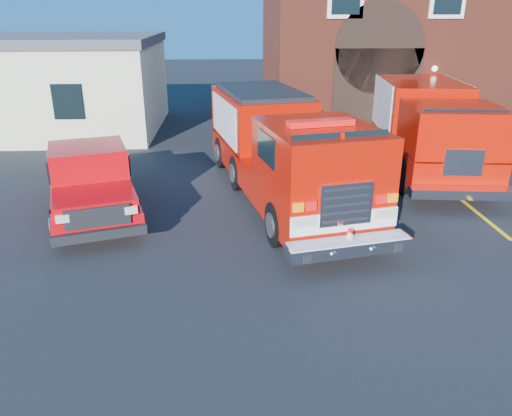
{
  "coord_description": "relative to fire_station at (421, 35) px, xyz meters",
  "views": [
    {
      "loc": [
        -0.56,
        -11.52,
        5.41
      ],
      "look_at": [
        0.0,
        -1.2,
        1.3
      ],
      "focal_mm": 35.0,
      "sensor_mm": 36.0,
      "label": 1
    }
  ],
  "objects": [
    {
      "name": "parking_stripe_mid",
      "position": [
        -2.49,
        -9.98,
        -4.25
      ],
      "size": [
        0.12,
        3.0,
        0.01
      ],
      "primitive_type": "cube",
      "color": "yellow",
      "rests_on": "ground"
    },
    {
      "name": "parking_stripe_near",
      "position": [
        -2.49,
        -12.98,
        -4.25
      ],
      "size": [
        0.12,
        3.0,
        0.01
      ],
      "primitive_type": "cube",
      "color": "yellow",
      "rests_on": "ground"
    },
    {
      "name": "side_building",
      "position": [
        -17.99,
        -0.99,
        -2.05
      ],
      "size": [
        10.2,
        8.2,
        4.35
      ],
      "color": "beige",
      "rests_on": "ground"
    },
    {
      "name": "parking_stripe_far",
      "position": [
        -2.49,
        -6.98,
        -4.25
      ],
      "size": [
        0.12,
        3.0,
        0.01
      ],
      "primitive_type": "cube",
      "color": "yellow",
      "rests_on": "ground"
    },
    {
      "name": "pickup_truck",
      "position": [
        -13.53,
        -11.79,
        -3.32
      ],
      "size": [
        3.85,
        6.41,
        1.98
      ],
      "color": "black",
      "rests_on": "ground"
    },
    {
      "name": "ground",
      "position": [
        -8.99,
        -13.98,
        -4.25
      ],
      "size": [
        100.0,
        100.0,
        0.0
      ],
      "primitive_type": "plane",
      "color": "black",
      "rests_on": "ground"
    },
    {
      "name": "secondary_truck",
      "position": [
        -2.49,
        -7.91,
        -2.63
      ],
      "size": [
        3.8,
        9.45,
        2.98
      ],
      "color": "black",
      "rests_on": "ground"
    },
    {
      "name": "fire_station",
      "position": [
        0.0,
        0.0,
        0.0
      ],
      "size": [
        15.2,
        10.2,
        8.45
      ],
      "color": "maroon",
      "rests_on": "ground"
    },
    {
      "name": "fire_engine",
      "position": [
        -7.99,
        -11.01,
        -2.7
      ],
      "size": [
        4.64,
        10.09,
        3.0
      ],
      "color": "black",
      "rests_on": "ground"
    }
  ]
}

